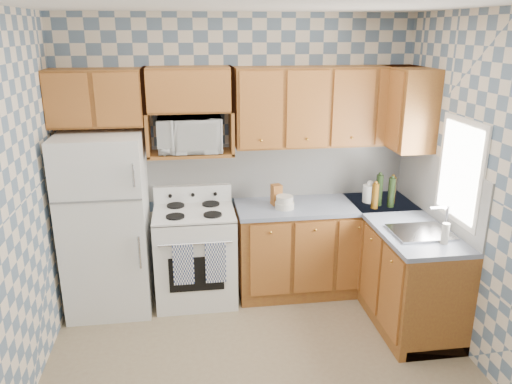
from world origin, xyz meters
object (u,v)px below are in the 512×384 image
stove_body (196,256)px  electric_kettle (369,194)px  microwave (190,134)px  refrigerator (106,224)px

stove_body → electric_kettle: electric_kettle is taller
stove_body → microwave: 1.18m
refrigerator → microwave: 1.13m
stove_body → microwave: bearing=91.9°
refrigerator → electric_kettle: (2.53, 0.04, 0.17)m
refrigerator → stove_body: refrigerator is taller
refrigerator → microwave: bearing=15.0°
stove_body → electric_kettle: (1.73, 0.01, 0.56)m
stove_body → microwave: size_ratio=1.53×
microwave → electric_kettle: 1.85m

